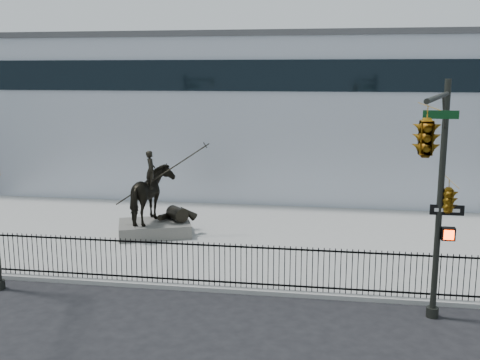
# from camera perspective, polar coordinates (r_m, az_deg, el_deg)

# --- Properties ---
(ground) EXTENTS (120.00, 120.00, 0.00)m
(ground) POSITION_cam_1_polar(r_m,az_deg,el_deg) (18.09, -3.93, -12.51)
(ground) COLOR black
(ground) RESTS_ON ground
(plaza) EXTENTS (30.00, 12.00, 0.15)m
(plaza) POSITION_cam_1_polar(r_m,az_deg,el_deg) (24.52, -0.27, -5.93)
(plaza) COLOR gray
(plaza) RESTS_ON ground
(building) EXTENTS (44.00, 14.00, 9.00)m
(building) POSITION_cam_1_polar(r_m,az_deg,el_deg) (36.46, 3.04, 6.69)
(building) COLOR #B0B8C0
(building) RESTS_ON ground
(picket_fence) EXTENTS (22.10, 0.10, 1.50)m
(picket_fence) POSITION_cam_1_polar(r_m,az_deg,el_deg) (18.89, -3.12, -8.51)
(picket_fence) COLOR black
(picket_fence) RESTS_ON plaza
(statue_plinth) EXTENTS (3.59, 3.02, 0.57)m
(statue_plinth) POSITION_cam_1_polar(r_m,az_deg,el_deg) (24.96, -8.66, -4.88)
(statue_plinth) COLOR #52504B
(statue_plinth) RESTS_ON plaza
(equestrian_statue) EXTENTS (3.69, 2.98, 3.31)m
(equestrian_statue) POSITION_cam_1_polar(r_m,az_deg,el_deg) (24.61, -8.63, -1.55)
(equestrian_statue) COLOR black
(equestrian_statue) RESTS_ON statue_plinth
(traffic_signal_right) EXTENTS (2.17, 6.86, 7.00)m
(traffic_signal_right) POSITION_cam_1_polar(r_m,az_deg,el_deg) (14.60, 19.46, 1.10)
(traffic_signal_right) COLOR black
(traffic_signal_right) RESTS_ON ground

